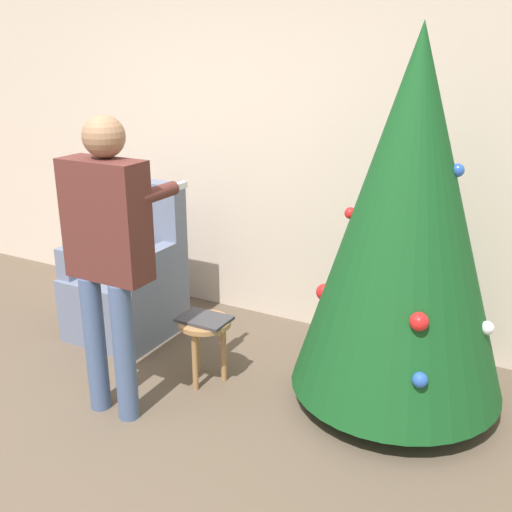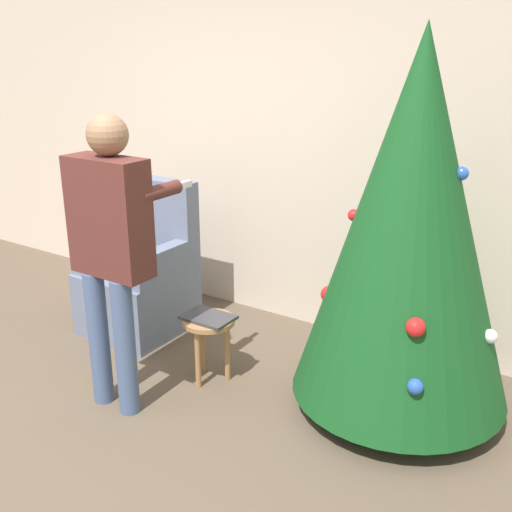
% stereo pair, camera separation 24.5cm
% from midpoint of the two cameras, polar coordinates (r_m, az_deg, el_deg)
% --- Properties ---
extents(ground_plane, '(14.00, 14.00, 0.00)m').
position_cam_midpoint_polar(ground_plane, '(3.45, -17.53, -17.92)').
color(ground_plane, brown).
extents(wall_back, '(8.00, 0.06, 2.70)m').
position_cam_midpoint_polar(wall_back, '(4.53, 2.98, 10.57)').
color(wall_back, beige).
rests_on(wall_back, ground_plane).
extents(christmas_tree, '(1.24, 1.24, 2.17)m').
position_cam_midpoint_polar(christmas_tree, '(3.36, 16.58, 3.01)').
color(christmas_tree, brown).
rests_on(christmas_tree, ground_plane).
extents(armchair, '(0.68, 0.69, 1.11)m').
position_cam_midpoint_polar(armchair, '(4.56, -9.33, -2.24)').
color(armchair, slate).
rests_on(armchair, ground_plane).
extents(person_standing, '(0.49, 0.57, 1.71)m').
position_cam_midpoint_polar(person_standing, '(3.37, -11.67, 1.65)').
color(person_standing, '#475B84').
rests_on(person_standing, ground_plane).
extents(side_stool, '(0.33, 0.33, 0.43)m').
position_cam_midpoint_polar(side_stool, '(3.80, -2.69, -7.14)').
color(side_stool, '#A37547').
rests_on(side_stool, ground_plane).
extents(laptop, '(0.32, 0.22, 0.02)m').
position_cam_midpoint_polar(laptop, '(3.76, -2.71, -5.88)').
color(laptop, '#38383D').
rests_on(laptop, side_stool).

